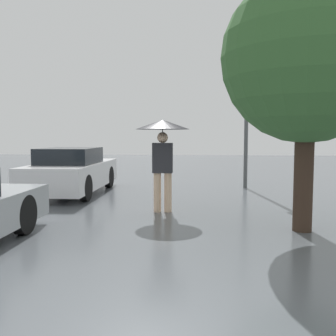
% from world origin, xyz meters
% --- Properties ---
extents(pedestrian, '(1.15, 1.15, 1.98)m').
position_xyz_m(pedestrian, '(-0.36, 5.82, 1.58)').
color(pedestrian, beige).
rests_on(pedestrian, ground_plane).
extents(parked_car_farthest, '(1.68, 4.08, 1.30)m').
position_xyz_m(parked_car_farthest, '(-3.15, 8.20, 0.62)').
color(parked_car_farthest, silver).
rests_on(parked_car_farthest, ground_plane).
extents(tree, '(2.87, 2.87, 4.38)m').
position_xyz_m(tree, '(2.19, 4.37, 2.93)').
color(tree, '#38281E').
rests_on(tree, ground_plane).
extents(street_lamp, '(0.37, 0.37, 4.24)m').
position_xyz_m(street_lamp, '(1.90, 9.67, 2.95)').
color(street_lamp, '#515456').
rests_on(street_lamp, ground_plane).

